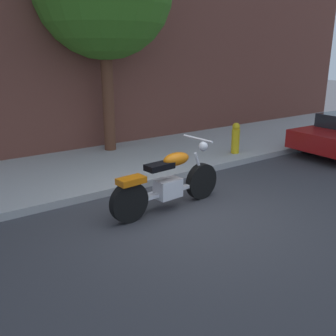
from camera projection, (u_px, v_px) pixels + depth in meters
The scene contains 4 objects.
ground_plane at pixel (195, 214), 6.28m from camera, with size 60.00×60.00×0.00m, color #38383D.
sidewalk at pixel (108, 166), 8.72m from camera, with size 21.94×3.20×0.14m, color #A5A5A5.
motorcycle at pixel (168, 183), 6.36m from camera, with size 2.24×0.70×1.15m.
fire_hydrant at pixel (235, 141), 9.43m from camera, with size 0.20×0.20×0.91m.
Camera 1 is at (-3.73, -4.43, 2.58)m, focal length 40.62 mm.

